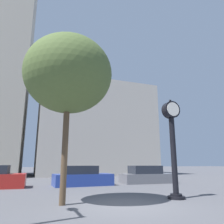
{
  "coord_description": "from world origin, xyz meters",
  "views": [
    {
      "loc": [
        -3.42,
        -7.79,
        1.51
      ],
      "look_at": [
        3.41,
        10.8,
        6.2
      ],
      "focal_mm": 35.0,
      "sensor_mm": 36.0,
      "label": 1
    }
  ],
  "objects_px": {
    "car_blue": "(82,177)",
    "bare_tree": "(68,75)",
    "car_grey": "(147,176)",
    "street_clock": "(173,140)"
  },
  "relations": [
    {
      "from": "car_blue",
      "to": "bare_tree",
      "type": "relative_size",
      "value": 0.61
    },
    {
      "from": "car_grey",
      "to": "car_blue",
      "type": "bearing_deg",
      "value": -175.02
    },
    {
      "from": "bare_tree",
      "to": "street_clock",
      "type": "bearing_deg",
      "value": -2.6
    },
    {
      "from": "car_grey",
      "to": "bare_tree",
      "type": "distance_m",
      "value": 11.51
    },
    {
      "from": "street_clock",
      "to": "bare_tree",
      "type": "bearing_deg",
      "value": 177.4
    },
    {
      "from": "car_blue",
      "to": "bare_tree",
      "type": "bearing_deg",
      "value": -110.98
    },
    {
      "from": "street_clock",
      "to": "car_grey",
      "type": "distance_m",
      "value": 8.22
    },
    {
      "from": "car_grey",
      "to": "street_clock",
      "type": "bearing_deg",
      "value": -107.41
    },
    {
      "from": "street_clock",
      "to": "car_blue",
      "type": "height_order",
      "value": "street_clock"
    },
    {
      "from": "street_clock",
      "to": "car_grey",
      "type": "height_order",
      "value": "street_clock"
    }
  ]
}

